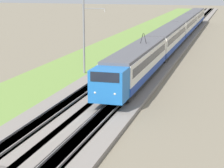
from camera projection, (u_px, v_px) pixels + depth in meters
name	position (u px, v px, depth m)	size (l,w,h in m)	color
ballast_main	(130.00, 59.00, 57.22)	(240.00, 4.40, 0.30)	gray
ballast_adjacent	(159.00, 61.00, 56.20)	(240.00, 4.40, 0.30)	gray
track_main	(130.00, 59.00, 57.22)	(240.00, 1.57, 0.45)	#4C4238
track_adjacent	(159.00, 61.00, 56.20)	(240.00, 1.57, 0.45)	#4C4238
grass_verge	(91.00, 58.00, 58.67)	(240.00, 8.05, 0.12)	olive
passenger_train	(177.00, 31.00, 72.01)	(83.41, 2.84, 4.85)	blue
catenary_mast_mid	(84.00, 36.00, 47.80)	(0.22, 2.56, 8.16)	slate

